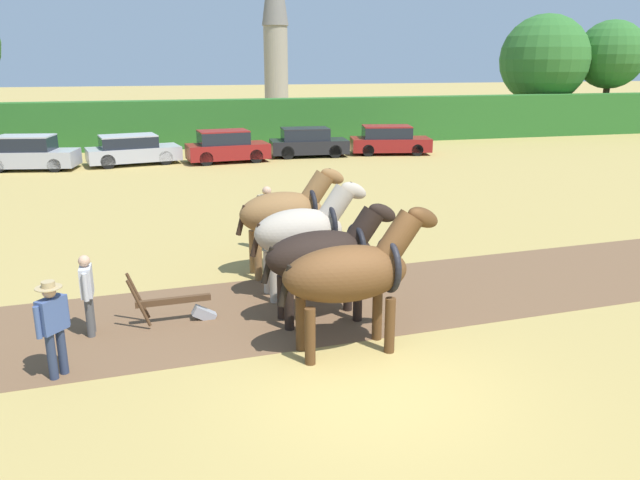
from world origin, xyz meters
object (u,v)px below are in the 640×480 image
object	(u,v)px
church_spire	(275,12)
parked_car_center_right	(308,143)
draft_horse_lead_right	(325,255)
plow	(181,306)
parked_car_center_left	(132,150)
parked_car_center	(227,147)
farmer_at_plow	(87,290)
parked_car_right	(389,140)
tree_center	(544,60)
draft_horse_trail_right	(286,213)
farmer_onlooker_left	(53,323)
draft_horse_trail_left	(304,231)
tree_center_right	(611,55)
draft_horse_lead_left	(352,272)
parked_car_left	(30,154)
farmer_beside_team	(267,214)

from	to	relation	value
church_spire	parked_car_center_right	size ratio (longest dim) A/B	4.58
draft_horse_lead_right	plow	bearing A→B (deg)	165.05
parked_car_center_left	parked_car_center	bearing A→B (deg)	-16.67
farmer_at_plow	parked_car_right	world-z (taller)	farmer_at_plow
tree_center	farmer_at_plow	world-z (taller)	tree_center
draft_horse_trail_right	farmer_onlooker_left	world-z (taller)	draft_horse_trail_right
draft_horse_trail_left	parked_car_right	world-z (taller)	draft_horse_trail_left
parked_car_center_left	parked_car_center_right	world-z (taller)	parked_car_center_right
parked_car_right	tree_center_right	bearing A→B (deg)	32.40
plow	farmer_onlooker_left	bearing A→B (deg)	-142.57
parked_car_center	tree_center_right	bearing A→B (deg)	10.17
draft_horse_lead_right	parked_car_center_left	world-z (taller)	draft_horse_lead_right
draft_horse_lead_left	farmer_onlooker_left	world-z (taller)	draft_horse_lead_left
draft_horse_trail_right	parked_car_center_left	size ratio (longest dim) A/B	0.58
tree_center	parked_car_left	world-z (taller)	tree_center
tree_center_right	draft_horse_lead_left	size ratio (longest dim) A/B	2.58
plow	parked_car_right	world-z (taller)	parked_car_right
farmer_beside_team	parked_car_center_right	xyz separation A→B (m)	(4.99, 16.08, -0.31)
draft_horse_trail_left	farmer_onlooker_left	world-z (taller)	draft_horse_trail_left
parked_car_center	parked_car_center_right	xyz separation A→B (m)	(4.32, 0.81, -0.03)
church_spire	farmer_beside_team	distance (m)	56.52
tree_center	draft_horse_lead_left	distance (m)	38.30
draft_horse_lead_left	parked_car_center	size ratio (longest dim) A/B	0.72
plow	farmer_beside_team	distance (m)	4.86
tree_center	plow	bearing A→B (deg)	-133.11
parked_car_center_left	parked_car_center_right	xyz separation A→B (m)	(8.80, 0.35, 0.02)
farmer_at_plow	farmer_onlooker_left	size ratio (longest dim) A/B	0.95
tree_center_right	farmer_onlooker_left	size ratio (longest dim) A/B	4.69
draft_horse_lead_left	parked_car_center_right	xyz separation A→B (m)	(4.62, 22.22, -0.72)
parked_car_left	tree_center	bearing A→B (deg)	25.32
draft_horse_trail_right	parked_car_center	size ratio (longest dim) A/B	0.65
draft_horse_lead_left	parked_car_center	bearing A→B (deg)	86.03
draft_horse_lead_left	tree_center_right	bearing A→B (deg)	42.93
tree_center_right	draft_horse_lead_left	xyz separation A→B (m)	(-28.20, -29.31, -3.77)
draft_horse_trail_right	farmer_beside_team	bearing A→B (deg)	90.71
draft_horse_trail_right	farmer_at_plow	xyz separation A→B (m)	(-4.20, -2.48, -0.60)
farmer_onlooker_left	farmer_beside_team	bearing A→B (deg)	93.54
plow	parked_car_center_right	xyz separation A→B (m)	(7.44, 20.22, 0.40)
tree_center_right	parked_car_left	distance (m)	37.97
church_spire	farmer_onlooker_left	bearing A→B (deg)	-104.10
church_spire	farmer_onlooker_left	size ratio (longest dim) A/B	11.63
draft_horse_lead_right	parked_car_center_right	bearing A→B (deg)	74.06
draft_horse_lead_right	draft_horse_lead_left	bearing A→B (deg)	-89.51
draft_horse_trail_right	farmer_beside_team	world-z (taller)	draft_horse_trail_right
tree_center	church_spire	size ratio (longest dim) A/B	0.42
church_spire	draft_horse_lead_left	distance (m)	62.37
tree_center	farmer_onlooker_left	distance (m)	41.26
farmer_onlooker_left	draft_horse_trail_left	bearing A→B (deg)	69.79
tree_center_right	draft_horse_lead_right	world-z (taller)	tree_center_right
tree_center	tree_center_right	world-z (taller)	tree_center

